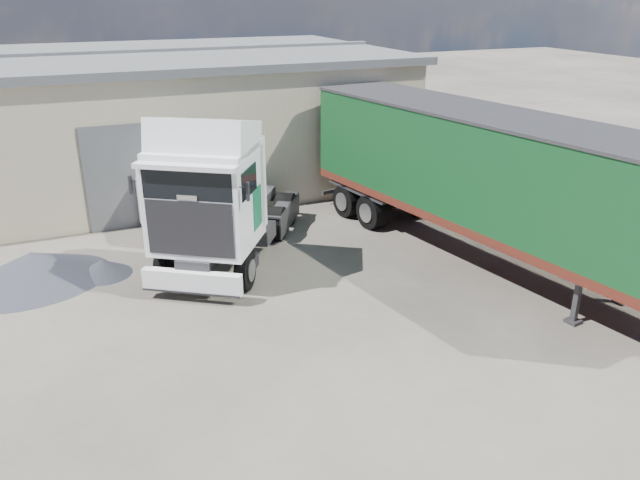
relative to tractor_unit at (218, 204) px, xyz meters
name	(u,v)px	position (x,y,z in m)	size (l,w,h in m)	color
ground	(310,354)	(0.63, -5.49, -1.99)	(120.00, 120.00, 0.00)	#27241F
warehouse	(18,126)	(-5.37, 10.50, 0.67)	(30.60, 12.60, 5.42)	beige
brick_boundary_wall	(536,177)	(12.13, 0.51, -0.74)	(0.35, 26.00, 2.50)	brown
tractor_unit	(218,204)	(0.00, 0.00, 0.00)	(6.05, 7.24, 4.74)	black
box_trailer	(481,171)	(7.44, -2.27, 0.74)	(5.16, 13.75, 4.48)	#2D2D30
panel_van	(165,201)	(-0.86, 4.10, -1.08)	(1.96, 4.39, 1.76)	black
gravel_heap	(30,269)	(-5.23, 1.06, -1.57)	(5.98, 5.63, 0.91)	black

